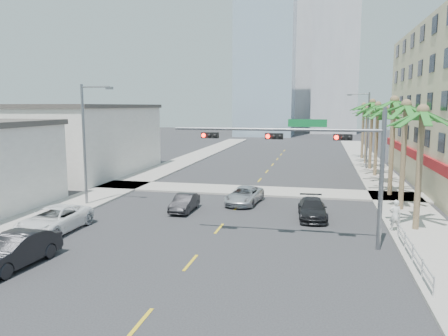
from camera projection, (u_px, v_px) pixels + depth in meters
name	position (u px, v px, depth m)	size (l,w,h in m)	color
ground	(161.00, 298.00, 17.00)	(260.00, 260.00, 0.00)	#262628
sidewalk_right	(399.00, 202.00, 33.74)	(4.00, 120.00, 0.15)	gray
sidewalk_left	(114.00, 189.00, 38.89)	(4.00, 120.00, 0.15)	gray
sidewalk_cross	(250.00, 191.00, 38.25)	(80.00, 4.00, 0.15)	gray
building_left_far	(83.00, 141.00, 47.73)	(11.00, 18.00, 7.20)	beige
tower_far_left	(266.00, 38.00, 107.13)	(14.00, 14.00, 48.00)	#99B2C6
tower_far_right	(336.00, 21.00, 117.13)	(12.00, 12.00, 60.00)	#ADADB2
tower_far_center	(294.00, 62.00, 135.48)	(16.00, 16.00, 42.00)	#ADADB2
traffic_signal_mast	(318.00, 152.00, 22.72)	(11.12, 0.54, 7.20)	slate
palm_tree_0	(423.00, 112.00, 25.10)	(4.80, 4.80, 7.80)	brown
palm_tree_1	(406.00, 106.00, 30.08)	(4.80, 4.80, 8.16)	brown
palm_tree_2	(394.00, 102.00, 35.05)	(4.80, 4.80, 8.52)	brown
palm_tree_3	(385.00, 110.00, 40.18)	(4.80, 4.80, 7.80)	brown
palm_tree_4	(378.00, 106.00, 45.15)	(4.80, 4.80, 8.16)	brown
palm_tree_5	(373.00, 103.00, 50.13)	(4.80, 4.80, 8.52)	brown
palm_tree_6	(368.00, 109.00, 55.25)	(4.80, 4.80, 7.80)	brown
palm_tree_7	(364.00, 106.00, 60.23)	(4.80, 4.80, 8.16)	brown
streetlight_left	(86.00, 138.00, 32.17)	(2.55, 0.25, 9.00)	slate
streetlight_right	(366.00, 127.00, 50.64)	(2.55, 0.25, 9.00)	slate
guardrail	(413.00, 251.00, 20.49)	(0.08, 8.08, 1.00)	silver
car_parked_mid	(15.00, 251.00, 20.23)	(1.66, 4.76, 1.57)	black
car_parked_far	(54.00, 220.00, 25.84)	(2.50, 5.43, 1.51)	white
car_lane_left	(185.00, 203.00, 30.99)	(1.30, 3.71, 1.22)	black
car_lane_center	(244.00, 195.00, 33.34)	(2.16, 4.69, 1.30)	silver
car_lane_right	(312.00, 209.00, 29.01)	(1.82, 4.48, 1.30)	black
pedestrian	(395.00, 215.00, 25.56)	(0.68, 0.44, 1.86)	silver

